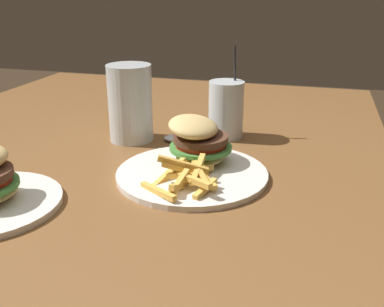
{
  "coord_description": "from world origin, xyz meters",
  "views": [
    {
      "loc": [
        -0.75,
        -0.38,
        1.03
      ],
      "look_at": [
        -0.06,
        -0.19,
        0.75
      ],
      "focal_mm": 42.0,
      "sensor_mm": 36.0,
      "label": 1
    }
  ],
  "objects_px": {
    "juice_glass": "(226,111)",
    "spoon": "(178,139)",
    "beer_glass": "(130,106)",
    "meal_plate_near": "(195,157)"
  },
  "relations": [
    {
      "from": "juice_glass",
      "to": "spoon",
      "type": "height_order",
      "value": "juice_glass"
    },
    {
      "from": "beer_glass",
      "to": "spoon",
      "type": "height_order",
      "value": "beer_glass"
    },
    {
      "from": "meal_plate_near",
      "to": "juice_glass",
      "type": "bearing_deg",
      "value": -3.8
    },
    {
      "from": "juice_glass",
      "to": "spoon",
      "type": "distance_m",
      "value": 0.12
    },
    {
      "from": "meal_plate_near",
      "to": "spoon",
      "type": "distance_m",
      "value": 0.17
    },
    {
      "from": "juice_glass",
      "to": "spoon",
      "type": "xyz_separation_m",
      "value": [
        -0.06,
        0.09,
        -0.05
      ]
    },
    {
      "from": "meal_plate_near",
      "to": "juice_glass",
      "type": "distance_m",
      "value": 0.21
    },
    {
      "from": "meal_plate_near",
      "to": "beer_glass",
      "type": "xyz_separation_m",
      "value": [
        0.13,
        0.18,
        0.05
      ]
    },
    {
      "from": "meal_plate_near",
      "to": "juice_glass",
      "type": "xyz_separation_m",
      "value": [
        0.2,
        -0.01,
        0.03
      ]
    },
    {
      "from": "meal_plate_near",
      "to": "spoon",
      "type": "bearing_deg",
      "value": 27.69
    }
  ]
}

